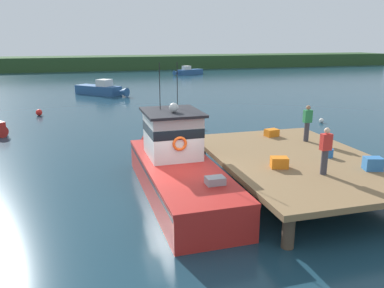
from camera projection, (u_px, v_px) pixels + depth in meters
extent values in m
plane|color=#193847|center=(177.00, 199.00, 14.14)|extent=(200.00, 200.00, 0.00)
cylinder|color=#4C3D2D|center=(288.00, 231.00, 10.77)|extent=(0.36, 0.36, 1.00)
cylinder|color=#4C3D2D|center=(202.00, 151.00, 18.38)|extent=(0.36, 0.36, 1.00)
cylinder|color=#4C3D2D|center=(299.00, 143.00, 19.73)|extent=(0.36, 0.36, 1.00)
cube|color=olive|center=(297.00, 160.00, 15.09)|extent=(6.00, 9.00, 0.20)
cube|color=red|center=(181.00, 182.00, 14.32)|extent=(2.64, 8.04, 1.10)
cone|color=red|center=(155.00, 147.00, 18.85)|extent=(1.13, 1.82, 1.10)
cube|color=black|center=(180.00, 170.00, 14.20)|extent=(2.66, 7.88, 0.12)
cube|color=red|center=(180.00, 166.00, 14.16)|extent=(2.68, 8.04, 0.12)
cube|color=silver|center=(172.00, 136.00, 15.04)|extent=(1.94, 2.23, 1.80)
cube|color=black|center=(172.00, 128.00, 14.96)|extent=(1.96, 2.25, 0.36)
cube|color=#232328|center=(172.00, 112.00, 14.79)|extent=(2.18, 2.54, 0.10)
sphere|color=white|center=(174.00, 108.00, 14.45)|extent=(0.36, 0.36, 0.36)
cylinder|color=black|center=(160.00, 86.00, 14.90)|extent=(0.03, 0.03, 1.80)
cylinder|color=black|center=(177.00, 86.00, 15.10)|extent=(0.03, 0.03, 1.80)
cube|color=#939399|center=(215.00, 182.00, 12.25)|extent=(0.61, 0.45, 0.36)
torus|color=orange|center=(192.00, 196.00, 11.46)|extent=(0.57, 0.57, 0.12)
torus|color=#EA5119|center=(180.00, 144.00, 13.99)|extent=(0.54, 0.11, 0.54)
cube|color=orange|center=(272.00, 133.00, 18.26)|extent=(0.67, 0.53, 0.34)
cube|color=orange|center=(279.00, 162.00, 13.84)|extent=(0.70, 0.59, 0.39)
cube|color=#3370B2|center=(373.00, 164.00, 13.58)|extent=(0.70, 0.59, 0.46)
cylinder|color=#2866B2|center=(329.00, 153.00, 15.04)|extent=(0.32, 0.32, 0.34)
cylinder|color=#383842|center=(324.00, 162.00, 13.11)|extent=(0.22, 0.22, 0.86)
cube|color=red|center=(326.00, 142.00, 12.92)|extent=(0.36, 0.22, 0.56)
sphere|color=beige|center=(327.00, 131.00, 12.82)|extent=(0.20, 0.20, 0.20)
cylinder|color=#383842|center=(306.00, 132.00, 17.33)|extent=(0.22, 0.22, 0.86)
cube|color=#287F47|center=(308.00, 116.00, 17.14)|extent=(0.36, 0.22, 0.56)
sphere|color=#9E7051|center=(308.00, 108.00, 17.04)|extent=(0.20, 0.20, 0.20)
cube|color=#285184|center=(98.00, 90.00, 40.17)|extent=(4.68, 4.62, 0.91)
cone|color=#285184|center=(122.00, 92.00, 38.73)|extent=(1.53, 1.52, 0.91)
cube|color=silver|center=(104.00, 83.00, 39.56)|extent=(1.78, 1.78, 0.68)
cube|color=#285184|center=(190.00, 72.00, 62.13)|extent=(4.53, 3.05, 0.79)
cone|color=#285184|center=(177.00, 73.00, 60.45)|extent=(1.32, 1.17, 0.79)
cube|color=silver|center=(186.00, 68.00, 61.48)|extent=(1.45, 1.46, 0.59)
sphere|color=silver|center=(264.00, 139.00, 21.69)|extent=(0.48, 0.48, 0.48)
sphere|color=silver|center=(202.00, 127.00, 24.78)|extent=(0.34, 0.34, 0.34)
sphere|color=red|center=(39.00, 112.00, 29.29)|extent=(0.48, 0.48, 0.48)
sphere|color=silver|center=(321.00, 121.00, 26.78)|extent=(0.32, 0.32, 0.32)
cube|color=#284723|center=(99.00, 63.00, 71.39)|extent=(120.00, 8.00, 2.40)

